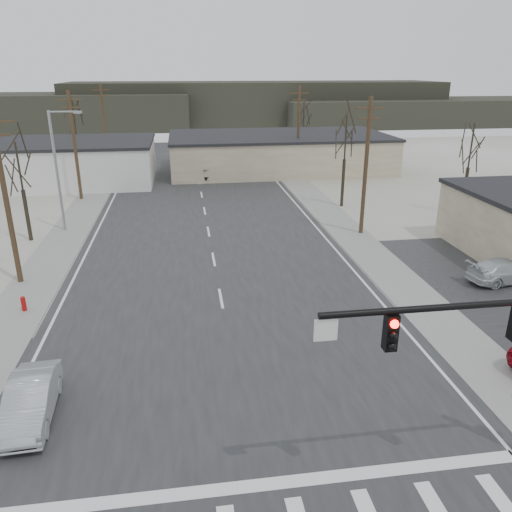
{
  "coord_description": "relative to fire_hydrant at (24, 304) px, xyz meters",
  "views": [
    {
      "loc": [
        -1.68,
        -16.69,
        11.86
      ],
      "look_at": [
        1.87,
        7.51,
        2.6
      ],
      "focal_mm": 35.0,
      "sensor_mm": 36.0,
      "label": 1
    }
  ],
  "objects": [
    {
      "name": "main_road",
      "position": [
        10.2,
        7.0,
        -0.43
      ],
      "size": [
        18.0,
        110.0,
        0.05
      ],
      "primitive_type": "cube",
      "color": "#252527",
      "rests_on": "ground"
    },
    {
      "name": "tree_right_mid",
      "position": [
        22.7,
        18.0,
        5.48
      ],
      "size": [
        3.74,
        3.74,
        8.33
      ],
      "color": "#322A1E",
      "rests_on": "ground"
    },
    {
      "name": "tree_lot",
      "position": [
        32.2,
        14.0,
        5.13
      ],
      "size": [
        3.52,
        3.52,
        7.84
      ],
      "color": "#322A1E",
      "rests_on": "ground"
    },
    {
      "name": "sidewalk_right",
      "position": [
        20.8,
        12.0,
        -0.42
      ],
      "size": [
        3.0,
        90.0,
        0.06
      ],
      "primitive_type": "cube",
      "color": "gray",
      "rests_on": "ground"
    },
    {
      "name": "tree_left_near",
      "position": [
        -2.8,
        12.0,
        4.78
      ],
      "size": [
        3.3,
        3.3,
        7.35
      ],
      "color": "#322A1E",
      "rests_on": "ground"
    },
    {
      "name": "sedan_crossing",
      "position": [
        2.7,
        -8.9,
        0.31
      ],
      "size": [
        1.74,
        4.41,
        1.43
      ],
      "primitive_type": "imported",
      "rotation": [
        0.0,
        0.0,
        0.05
      ],
      "color": "#979EA1",
      "rests_on": "main_road"
    },
    {
      "name": "streetlight_main",
      "position": [
        -0.6,
        14.0,
        4.64
      ],
      "size": [
        2.4,
        0.25,
        9.0
      ],
      "color": "gray",
      "rests_on": "ground"
    },
    {
      "name": "upole_left_c",
      "position": [
        -1.3,
        24.0,
        4.77
      ],
      "size": [
        2.2,
        0.3,
        10.0
      ],
      "color": "#453420",
      "rests_on": "ground"
    },
    {
      "name": "tree_right_far",
      "position": [
        25.2,
        44.0,
        5.13
      ],
      "size": [
        3.52,
        3.52,
        7.84
      ],
      "color": "#322A1E",
      "rests_on": "ground"
    },
    {
      "name": "hill_right",
      "position": [
        60.2,
        82.0,
        2.3
      ],
      "size": [
        60.0,
        18.0,
        5.5
      ],
      "primitive_type": "cube",
      "color": "#333026",
      "rests_on": "ground"
    },
    {
      "name": "car_far_b",
      "position": [
        3.13,
        46.07,
        0.26
      ],
      "size": [
        1.63,
        3.92,
        1.33
      ],
      "primitive_type": "imported",
      "rotation": [
        0.0,
        0.0,
        0.02
      ],
      "color": "black",
      "rests_on": "main_road"
    },
    {
      "name": "tree_left_far",
      "position": [
        -3.8,
        38.0,
        5.83
      ],
      "size": [
        3.96,
        3.96,
        8.82
      ],
      "color": "#322A1E",
      "rests_on": "ground"
    },
    {
      "name": "fire_hydrant",
      "position": [
        0.0,
        0.0,
        0.0
      ],
      "size": [
        0.24,
        0.24,
        0.87
      ],
      "color": "#A50C0C",
      "rests_on": "ground"
    },
    {
      "name": "upole_right_a",
      "position": [
        21.7,
        10.0,
        4.77
      ],
      "size": [
        2.2,
        0.3,
        10.0
      ],
      "color": "#453420",
      "rests_on": "ground"
    },
    {
      "name": "upole_right_b",
      "position": [
        21.7,
        32.0,
        4.77
      ],
      "size": [
        2.2,
        0.3,
        10.0
      ],
      "color": "#453420",
      "rests_on": "ground"
    },
    {
      "name": "upole_left_b",
      "position": [
        -1.3,
        4.0,
        4.77
      ],
      "size": [
        2.2,
        0.3,
        10.0
      ],
      "color": "#453420",
      "rests_on": "ground"
    },
    {
      "name": "car_far_a",
      "position": [
        10.77,
        31.65,
        0.38
      ],
      "size": [
        3.8,
        5.81,
        1.56
      ],
      "primitive_type": "imported",
      "rotation": [
        0.0,
        0.0,
        3.47
      ],
      "color": "black",
      "rests_on": "main_road"
    },
    {
      "name": "sidewalk_left",
      "position": [
        -0.4,
        12.0,
        -0.42
      ],
      "size": [
        3.0,
        90.0,
        0.06
      ],
      "primitive_type": "cube",
      "color": "gray",
      "rests_on": "ground"
    },
    {
      "name": "ground",
      "position": [
        10.2,
        -8.0,
        -0.45
      ],
      "size": [
        140.0,
        140.0,
        0.0
      ],
      "primitive_type": "plane",
      "color": "silver",
      "rests_on": "ground"
    },
    {
      "name": "building_left_far",
      "position": [
        -5.8,
        32.0,
        1.8
      ],
      "size": [
        22.3,
        12.3,
        4.5
      ],
      "color": "silver",
      "rests_on": "ground"
    },
    {
      "name": "cross_road",
      "position": [
        10.2,
        -8.0,
        -0.43
      ],
      "size": [
        90.0,
        10.0,
        0.04
      ],
      "primitive_type": "cube",
      "color": "#252527",
      "rests_on": "ground"
    },
    {
      "name": "hill_center",
      "position": [
        25.2,
        88.0,
        4.05
      ],
      "size": [
        80.0,
        18.0,
        9.0
      ],
      "primitive_type": "cube",
      "color": "#333026",
      "rests_on": "ground"
    },
    {
      "name": "building_right_far",
      "position": [
        20.2,
        36.0,
        1.7
      ],
      "size": [
        26.3,
        14.3,
        4.3
      ],
      "color": "beige",
      "rests_on": "ground"
    },
    {
      "name": "upole_left_d",
      "position": [
        -1.3,
        44.0,
        4.77
      ],
      "size": [
        2.2,
        0.3,
        10.0
      ],
      "color": "#453420",
      "rests_on": "ground"
    },
    {
      "name": "hill_left",
      "position": [
        -24.8,
        84.0,
        3.05
      ],
      "size": [
        70.0,
        18.0,
        7.0
      ],
      "primitive_type": "cube",
      "color": "#333026",
      "rests_on": "ground"
    },
    {
      "name": "car_parked_silver",
      "position": [
        26.95,
        -0.12,
        0.26
      ],
      "size": [
        4.89,
        2.49,
        1.36
      ],
      "primitive_type": "imported",
      "rotation": [
        0.0,
        0.0,
        1.7
      ],
      "color": "silver",
      "rests_on": "parking_lot"
    }
  ]
}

